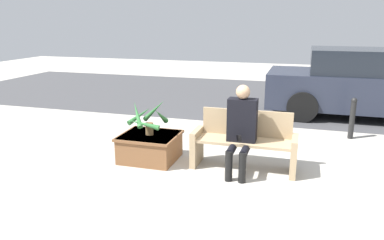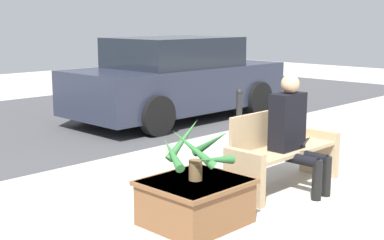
# 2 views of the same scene
# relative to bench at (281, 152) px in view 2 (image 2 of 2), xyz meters

# --- Properties ---
(ground_plane) EXTENTS (30.00, 30.00, 0.00)m
(ground_plane) POSITION_rel_bench_xyz_m (0.12, -0.64, -0.41)
(ground_plane) COLOR #ADA89E
(road_surface) EXTENTS (20.00, 6.00, 0.01)m
(road_surface) POSITION_rel_bench_xyz_m (0.12, 5.46, -0.40)
(road_surface) COLOR #424244
(road_surface) RESTS_ON ground_plane
(bench) EXTENTS (1.55, 0.50, 0.86)m
(bench) POSITION_rel_bench_xyz_m (0.00, 0.00, 0.00)
(bench) COLOR tan
(bench) RESTS_ON ground_plane
(person_seated) EXTENTS (0.42, 0.62, 1.29)m
(person_seated) POSITION_rel_bench_xyz_m (-0.03, -0.17, 0.30)
(person_seated) COLOR black
(person_seated) RESTS_ON ground_plane
(planter_box) EXTENTS (0.90, 0.81, 0.42)m
(planter_box) POSITION_rel_bench_xyz_m (-1.50, -0.10, -0.18)
(planter_box) COLOR brown
(planter_box) RESTS_ON ground_plane
(potted_plant) EXTENTS (0.61, 0.64, 0.55)m
(potted_plant) POSITION_rel_bench_xyz_m (-1.52, -0.11, 0.29)
(potted_plant) COLOR brown
(potted_plant) RESTS_ON planter_box
(parked_car) EXTENTS (4.33, 1.98, 1.55)m
(parked_car) POSITION_rel_bench_xyz_m (2.12, 3.89, 0.36)
(parked_car) COLOR #232838
(parked_car) RESTS_ON ground_plane
(bollard_post) EXTENTS (0.11, 0.11, 0.79)m
(bollard_post) POSITION_rel_bench_xyz_m (1.71, 2.03, 0.01)
(bollard_post) COLOR black
(bollard_post) RESTS_ON ground_plane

